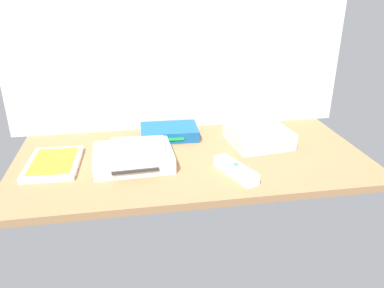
% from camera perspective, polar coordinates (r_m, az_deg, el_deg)
% --- Properties ---
extents(ground_plane, '(1.00, 0.48, 0.02)m').
position_cam_1_polar(ground_plane, '(1.09, 0.00, -2.40)').
color(ground_plane, '#936D47').
rests_on(ground_plane, ground).
extents(back_wall, '(1.10, 0.01, 0.64)m').
position_cam_1_polar(back_wall, '(1.23, -2.01, 16.69)').
color(back_wall, silver).
rests_on(back_wall, ground).
extents(game_console, '(0.22, 0.17, 0.04)m').
position_cam_1_polar(game_console, '(1.05, -8.83, -1.99)').
color(game_console, white).
rests_on(game_console, ground_plane).
extents(mini_computer, '(0.19, 0.19, 0.05)m').
position_cam_1_polar(mini_computer, '(1.18, 9.93, 1.31)').
color(mini_computer, silver).
rests_on(mini_computer, ground_plane).
extents(game_case, '(0.14, 0.20, 0.02)m').
position_cam_1_polar(game_case, '(1.10, -20.07, -2.74)').
color(game_case, white).
rests_on(game_case, ground_plane).
extents(network_router, '(0.18, 0.13, 0.03)m').
position_cam_1_polar(network_router, '(1.22, -3.45, 1.81)').
color(network_router, '#145193').
rests_on(network_router, ground_plane).
extents(remote_wand, '(0.09, 0.15, 0.03)m').
position_cam_1_polar(remote_wand, '(0.99, 6.57, -3.90)').
color(remote_wand, white).
rests_on(remote_wand, ground_plane).
extents(remote_classic_pad, '(0.15, 0.09, 0.02)m').
position_cam_1_polar(remote_classic_pad, '(1.04, -8.22, -0.20)').
color(remote_classic_pad, white).
rests_on(remote_classic_pad, game_console).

